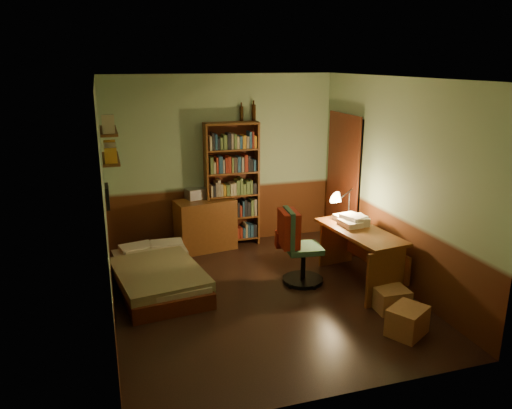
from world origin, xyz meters
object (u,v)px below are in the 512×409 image
object	(u,v)px
dresser	(205,225)
bookshelf	(232,185)
cardboard_box_b	(391,299)
desk_lamp	(349,196)
desk	(359,256)
office_chair	(303,251)
mini_stereo	(196,193)
bed	(157,267)
cardboard_box_a	(407,321)

from	to	relation	value
dresser	bookshelf	distance (m)	0.73
dresser	cardboard_box_b	xyz separation A→B (m)	(1.65, -2.55, -0.26)
cardboard_box_b	desk_lamp	bearing A→B (deg)	85.65
desk	office_chair	distance (m)	0.72
mini_stereo	bookshelf	distance (m)	0.56
dresser	mini_stereo	world-z (taller)	mini_stereo
dresser	mini_stereo	bearing A→B (deg)	120.06
dresser	desk_lamp	size ratio (longest dim) A/B	1.46
desk_lamp	cardboard_box_b	distance (m)	1.59
mini_stereo	bed	bearing A→B (deg)	-134.81
office_chair	cardboard_box_a	bearing A→B (deg)	-63.68
desk_lamp	desk	bearing A→B (deg)	-76.51
office_chair	bookshelf	bearing A→B (deg)	113.42
desk_lamp	bookshelf	bearing A→B (deg)	159.39
dresser	desk_lamp	world-z (taller)	desk_lamp
mini_stereo	desk	distance (m)	2.61
dresser	bookshelf	world-z (taller)	bookshelf
dresser	desk	world-z (taller)	dresser
desk_lamp	cardboard_box_b	xyz separation A→B (m)	(-0.10, -1.32, -0.88)
dresser	mini_stereo	xyz separation A→B (m)	(-0.10, 0.12, 0.47)
desk	cardboard_box_b	distance (m)	0.83
mini_stereo	bookshelf	bearing A→B (deg)	-17.49
bed	bookshelf	xyz separation A→B (m)	(1.31, 1.19, 0.69)
cardboard_box_b	office_chair	bearing A→B (deg)	124.60
mini_stereo	cardboard_box_a	size ratio (longest dim) A/B	0.73
dresser	cardboard_box_a	distance (m)	3.43
dresser	bookshelf	xyz separation A→B (m)	(0.45, 0.08, 0.57)
bed	cardboard_box_b	world-z (taller)	bed
desk	cardboard_box_b	bearing A→B (deg)	-97.11
bed	bookshelf	size ratio (longest dim) A/B	0.92
desk_lamp	cardboard_box_a	xyz separation A→B (m)	(-0.23, -1.84, -0.86)
bookshelf	cardboard_box_a	size ratio (longest dim) A/B	4.74
mini_stereo	cardboard_box_a	bearing A→B (deg)	-76.38
cardboard_box_b	cardboard_box_a	bearing A→B (deg)	-104.12
bed	desk_lamp	bearing A→B (deg)	-8.98
cardboard_box_a	desk_lamp	bearing A→B (deg)	82.86
mini_stereo	desk_lamp	xyz separation A→B (m)	(1.85, -1.35, 0.16)
bookshelf	desk_lamp	world-z (taller)	bookshelf
desk_lamp	office_chair	xyz separation A→B (m)	(-0.79, -0.32, -0.57)
bed	bookshelf	bearing A→B (deg)	36.01
bookshelf	office_chair	world-z (taller)	bookshelf
mini_stereo	cardboard_box_a	world-z (taller)	mini_stereo
desk	cardboard_box_b	xyz separation A→B (m)	(0.00, -0.80, -0.23)
desk_lamp	office_chair	world-z (taller)	desk_lamp
bed	mini_stereo	bearing A→B (deg)	52.12
mini_stereo	cardboard_box_b	distance (m)	3.28
bed	bookshelf	distance (m)	1.90
desk	mini_stereo	bearing A→B (deg)	125.79
desk	bookshelf	bearing A→B (deg)	115.92
office_chair	cardboard_box_b	xyz separation A→B (m)	(0.69, -1.00, -0.31)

